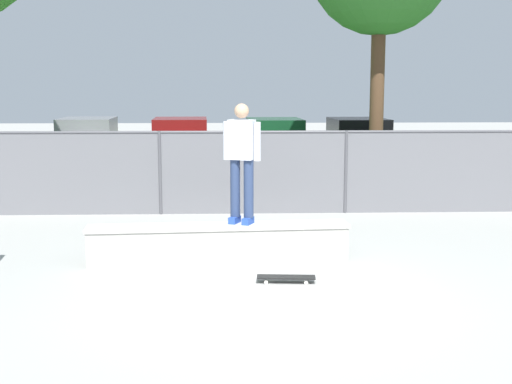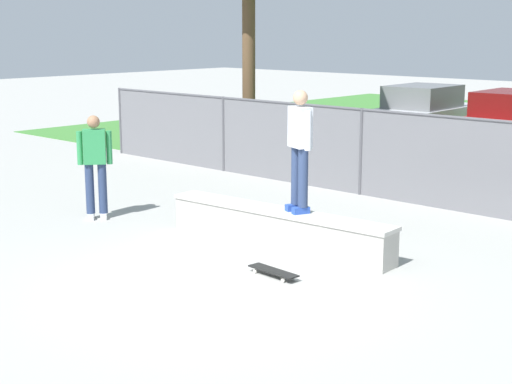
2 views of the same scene
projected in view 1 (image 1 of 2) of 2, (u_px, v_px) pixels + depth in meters
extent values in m
plane|color=#9E9E99|center=(269.00, 298.00, 8.75)|extent=(80.00, 80.00, 0.00)
cube|color=#3D7A33|center=(243.00, 160.00, 24.67)|extent=(31.37, 20.00, 0.02)
cube|color=#A8A59E|center=(219.00, 245.00, 10.52)|extent=(3.95, 0.70, 0.53)
cube|color=beige|center=(219.00, 226.00, 10.48)|extent=(4.00, 0.74, 0.06)
cube|color=#2647A5|center=(248.00, 221.00, 10.48)|extent=(0.20, 0.28, 0.10)
cube|color=#2647A5|center=(235.00, 220.00, 10.56)|extent=(0.20, 0.28, 0.10)
cylinder|color=navy|center=(249.00, 189.00, 10.44)|extent=(0.15, 0.15, 0.88)
cylinder|color=navy|center=(235.00, 188.00, 10.51)|extent=(0.15, 0.15, 0.88)
cube|color=silver|center=(242.00, 140.00, 10.36)|extent=(0.44, 0.35, 0.60)
cylinder|color=silver|center=(257.00, 141.00, 10.28)|extent=(0.10, 0.10, 0.58)
cylinder|color=silver|center=(226.00, 141.00, 10.45)|extent=(0.10, 0.10, 0.58)
sphere|color=tan|center=(242.00, 111.00, 10.29)|extent=(0.22, 0.22, 0.22)
cube|color=black|center=(286.00, 277.00, 9.44)|extent=(0.81, 0.26, 0.02)
cube|color=#B2B2B7|center=(266.00, 278.00, 9.45)|extent=(0.07, 0.14, 0.02)
cube|color=#B2B2B7|center=(306.00, 278.00, 9.43)|extent=(0.07, 0.14, 0.02)
cylinder|color=silver|center=(266.00, 279.00, 9.54)|extent=(0.06, 0.03, 0.05)
cylinder|color=silver|center=(266.00, 282.00, 9.37)|extent=(0.06, 0.03, 0.05)
cylinder|color=silver|center=(306.00, 279.00, 9.52)|extent=(0.06, 0.03, 0.05)
cylinder|color=silver|center=(306.00, 283.00, 9.35)|extent=(0.06, 0.03, 0.05)
cylinder|color=#4C4C51|center=(160.00, 173.00, 14.29)|extent=(0.07, 0.07, 1.74)
cylinder|color=#4C4C51|center=(346.00, 172.00, 14.44)|extent=(0.07, 0.07, 1.74)
cylinder|color=#4C4C51|center=(253.00, 132.00, 14.24)|extent=(19.37, 0.05, 0.05)
cube|color=slate|center=(253.00, 172.00, 14.37)|extent=(19.37, 0.01, 1.74)
cylinder|color=#513823|center=(377.00, 111.00, 15.73)|extent=(0.32, 0.32, 4.16)
cube|color=#B7BABF|center=(89.00, 150.00, 21.49)|extent=(1.96, 4.27, 0.70)
cube|color=slate|center=(88.00, 128.00, 21.23)|extent=(1.68, 2.16, 0.64)
cylinder|color=black|center=(68.00, 157.00, 22.75)|extent=(0.25, 0.65, 0.64)
cylinder|color=black|center=(123.00, 156.00, 22.89)|extent=(0.25, 0.65, 0.64)
cylinder|color=black|center=(51.00, 166.00, 20.19)|extent=(0.25, 0.65, 0.64)
cylinder|color=black|center=(113.00, 165.00, 20.33)|extent=(0.25, 0.65, 0.64)
cube|color=#B21E1E|center=(181.00, 150.00, 21.35)|extent=(1.96, 4.27, 0.70)
cube|color=#621010|center=(180.00, 129.00, 21.10)|extent=(1.68, 2.16, 0.64)
cylinder|color=black|center=(155.00, 157.00, 22.62)|extent=(0.25, 0.65, 0.64)
cylinder|color=black|center=(210.00, 157.00, 22.75)|extent=(0.25, 0.65, 0.64)
cylinder|color=black|center=(149.00, 166.00, 20.05)|extent=(0.25, 0.65, 0.64)
cylinder|color=black|center=(211.00, 166.00, 20.19)|extent=(0.25, 0.65, 0.64)
cube|color=#1E6638|center=(274.00, 151.00, 21.08)|extent=(1.96, 4.27, 0.70)
cube|color=#10381E|center=(274.00, 129.00, 20.83)|extent=(1.68, 2.16, 0.64)
cylinder|color=black|center=(242.00, 158.00, 22.35)|extent=(0.25, 0.65, 0.64)
cylinder|color=black|center=(297.00, 158.00, 22.48)|extent=(0.25, 0.65, 0.64)
cylinder|color=black|center=(247.00, 168.00, 19.78)|extent=(0.25, 0.65, 0.64)
cylinder|color=black|center=(309.00, 167.00, 19.92)|extent=(0.25, 0.65, 0.64)
cube|color=black|center=(357.00, 150.00, 21.24)|extent=(1.96, 4.27, 0.70)
cube|color=black|center=(358.00, 129.00, 20.99)|extent=(1.68, 2.16, 0.64)
cylinder|color=black|center=(320.00, 157.00, 22.51)|extent=(0.25, 0.65, 0.64)
cylinder|color=black|center=(375.00, 157.00, 22.65)|extent=(0.25, 0.65, 0.64)
cylinder|color=black|center=(336.00, 167.00, 19.95)|extent=(0.25, 0.65, 0.64)
cylinder|color=black|center=(397.00, 166.00, 20.08)|extent=(0.25, 0.65, 0.64)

